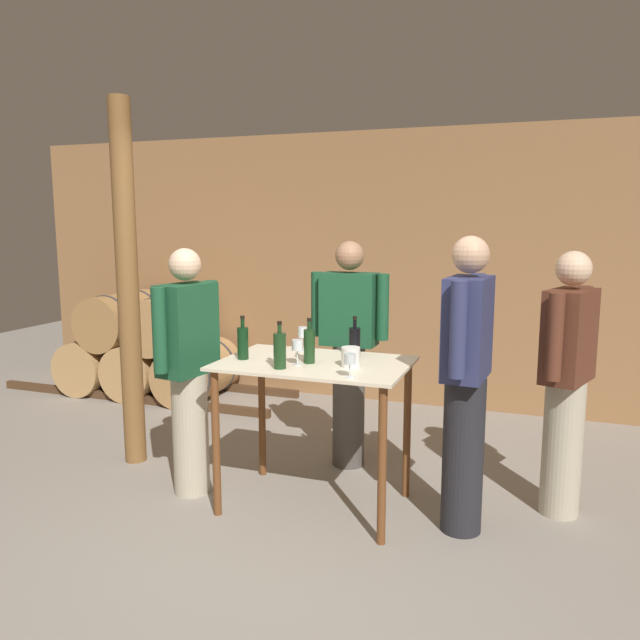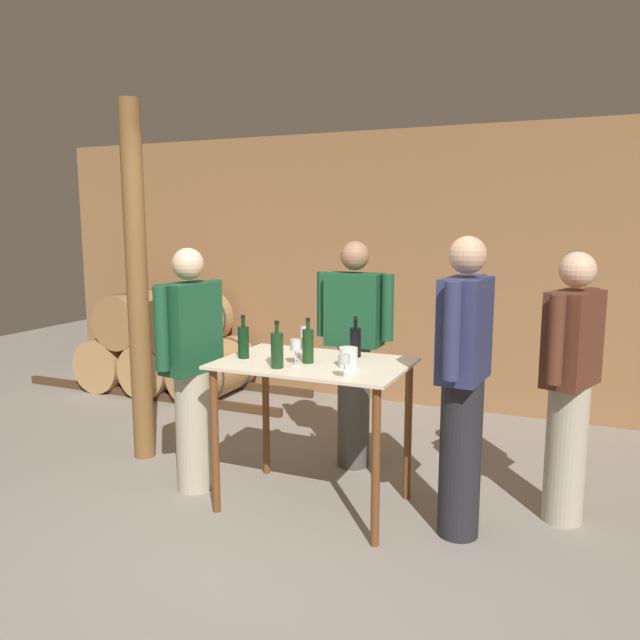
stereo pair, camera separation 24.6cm
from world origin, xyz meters
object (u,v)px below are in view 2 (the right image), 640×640
at_px(person_host, 463,381).
at_px(wine_bottle_right, 355,341).
at_px(wine_bottle_center, 308,345).
at_px(wine_glass_near_center, 296,346).
at_px(person_visitor_bearded, 570,383).
at_px(wine_glass_near_right, 344,360).
at_px(wine_glass_near_left, 305,333).
at_px(wooden_post, 137,285).
at_px(person_visitor_near_door, 191,365).
at_px(wine_bottle_far_left, 243,341).
at_px(wine_bottle_left, 277,349).
at_px(ice_bucket, 348,357).
at_px(person_visitor_with_scarf, 354,350).

bearing_deg(person_host, wine_bottle_right, 161.25).
xyz_separation_m(wine_bottle_center, wine_glass_near_center, (-0.05, -0.07, 0.00)).
bearing_deg(person_host, person_visitor_bearded, 37.94).
distance_m(wine_glass_near_right, person_visitor_bearded, 1.38).
height_order(wine_glass_near_left, person_visitor_bearded, person_visitor_bearded).
bearing_deg(wine_glass_near_center, wooden_post, 166.30).
xyz_separation_m(wine_bottle_center, person_visitor_near_door, (-0.84, -0.05, -0.19)).
xyz_separation_m(wine_glass_near_left, person_visitor_near_door, (-0.67, -0.37, -0.20)).
xyz_separation_m(wooden_post, wine_bottle_center, (1.55, -0.29, -0.28)).
relative_size(wine_glass_near_center, person_host, 0.09).
distance_m(wine_bottle_far_left, wine_glass_near_left, 0.45).
relative_size(wooden_post, wine_glass_near_right, 19.68).
bearing_deg(wine_bottle_right, wine_bottle_left, -123.98).
xyz_separation_m(wine_bottle_right, ice_bucket, (0.06, -0.29, -0.04)).
distance_m(wine_bottle_right, person_visitor_near_door, 1.11).
height_order(person_visitor_with_scarf, person_visitor_bearded, person_visitor_with_scarf).
height_order(wine_glass_near_right, person_host, person_host).
height_order(wine_bottle_right, wine_glass_near_right, wine_bottle_right).
bearing_deg(person_visitor_near_door, wine_glass_near_center, -1.84).
bearing_deg(person_visitor_with_scarf, wine_glass_near_center, -94.54).
xyz_separation_m(wine_glass_near_center, person_visitor_near_door, (-0.79, 0.03, -0.20)).
height_order(wine_bottle_far_left, wine_bottle_left, wine_bottle_left).
relative_size(ice_bucket, person_visitor_near_door, 0.07).
height_order(wine_glass_near_left, person_host, person_host).
distance_m(wooden_post, wine_bottle_center, 1.60).
height_order(wine_bottle_right, person_host, person_host).
relative_size(wine_bottle_center, wine_bottle_right, 1.08).
bearing_deg(wooden_post, person_host, -5.94).
bearing_deg(person_visitor_bearded, wine_bottle_far_left, -165.48).
xyz_separation_m(wine_glass_near_left, ice_bucket, (0.44, -0.33, -0.06)).
relative_size(wine_bottle_far_left, wine_glass_near_right, 2.05).
height_order(wooden_post, person_visitor_with_scarf, wooden_post).
bearing_deg(person_visitor_with_scarf, wine_glass_near_left, -112.63).
xyz_separation_m(wine_glass_near_center, person_visitor_with_scarf, (0.07, 0.85, -0.18)).
distance_m(wine_glass_near_center, person_host, 1.02).
distance_m(wooden_post, wine_glass_near_right, 1.99).
bearing_deg(wine_bottle_center, wine_bottle_right, 53.92).
relative_size(wine_glass_near_center, ice_bucket, 1.30).
xyz_separation_m(wine_bottle_far_left, person_visitor_with_scarf, (0.45, 0.82, -0.17)).
height_order(wine_glass_near_left, wine_glass_near_center, wine_glass_near_left).
xyz_separation_m(wine_bottle_left, person_visitor_near_door, (-0.73, 0.15, -0.19)).
height_order(wine_bottle_center, wine_bottle_right, wine_bottle_center).
distance_m(wine_bottle_left, person_host, 1.10).
relative_size(wine_bottle_left, ice_bucket, 2.37).
bearing_deg(person_visitor_with_scarf, wine_bottle_center, -91.25).
height_order(wine_bottle_left, person_visitor_with_scarf, person_visitor_with_scarf).
height_order(wooden_post, wine_bottle_left, wooden_post).
bearing_deg(wine_glass_near_center, wine_bottle_left, -117.97).
bearing_deg(person_host, wine_bottle_center, -178.08).
xyz_separation_m(person_host, person_visitor_with_scarf, (-0.94, 0.75, -0.04)).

